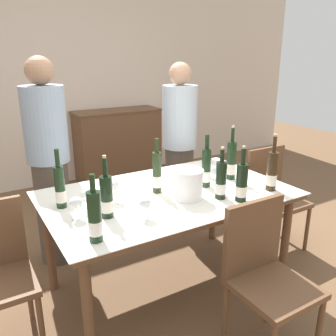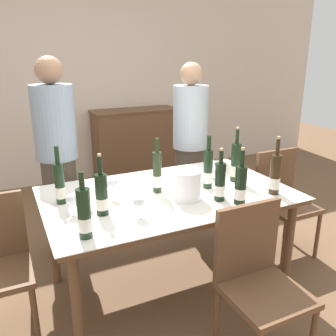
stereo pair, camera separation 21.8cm
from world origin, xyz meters
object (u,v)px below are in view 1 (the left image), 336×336
Objects in this scene: wine_bottle_0 at (107,197)px; wine_bottle_5 at (157,173)px; wine_bottle_3 at (60,187)px; wine_glass_1 at (113,186)px; dining_table at (168,202)px; wine_bottle_1 at (221,181)px; chair_near_front at (264,269)px; wine_bottle_4 at (272,172)px; wine_glass_5 at (76,204)px; wine_glass_2 at (214,172)px; wine_glass_3 at (207,165)px; person_host at (49,165)px; wine_bottle_6 at (95,218)px; sideboard_cabinet at (118,145)px; wine_bottle_7 at (206,168)px; wine_glass_4 at (87,195)px; chair_right_end at (272,191)px; wine_glass_0 at (145,204)px; ice_bucket at (188,183)px; person_guest_left at (179,147)px; wine_bottle_2 at (231,161)px; wine_bottle_8 at (242,183)px.

wine_bottle_5 is (0.44, 0.19, 0.02)m from wine_bottle_0.
wine_bottle_3 is 0.33m from wine_glass_1.
wine_bottle_1 is (0.25, -0.26, 0.19)m from dining_table.
wine_bottle_4 is at bearing 42.58° from chair_near_front.
wine_glass_5 is (-0.16, 0.07, -0.03)m from wine_bottle_0.
wine_bottle_5 reaches higher than wine_glass_2.
wine_glass_3 is 0.09× the size of person_host.
wine_glass_5 is at bearing 90.83° from wine_bottle_6.
chair_near_front is (0.19, -0.75, -0.18)m from dining_table.
wine_bottle_7 is at bearing -98.71° from sideboard_cabinet.
sideboard_cabinet is 3.22× the size of wine_bottle_6.
wine_glass_5 is (-0.00, 0.31, -0.04)m from wine_bottle_6.
sideboard_cabinet is at bearing 63.13° from wine_glass_4.
wine_glass_3 reaches higher than chair_right_end.
wine_bottle_7 is 0.43× the size of chair_near_front.
wine_bottle_7 reaches higher than wine_glass_0.
ice_bucket reaches higher than wine_glass_1.
person_host is at bearing -127.99° from sideboard_cabinet.
chair_near_front is at bearing -44.83° from wine_bottle_3.
wine_bottle_6 is 0.41× the size of chair_right_end.
wine_glass_3 is at bearing 17.11° from dining_table.
sideboard_cabinet is at bearing 76.73° from ice_bucket.
wine_glass_2 is 0.89× the size of wine_glass_3.
chair_near_front is (-0.11, -0.72, -0.39)m from wine_bottle_7.
wine_bottle_1 is 0.92m from wine_bottle_6.
wine_bottle_6 is 0.22× the size of person_guest_left.
wine_glass_3 is at bearing 72.01° from wine_glass_2.
wine_bottle_4 reaches higher than wine_bottle_6.
wine_bottle_6 is at bearing -172.75° from wine_bottle_1.
wine_bottle_0 is 1.00m from chair_near_front.
wine_bottle_1 is at bearing 1.18° from wine_glass_0.
ice_bucket is 0.12× the size of person_host.
wine_bottle_7 is at bearing -2.57° from wine_glass_4.
wine_bottle_4 is 2.82× the size of wine_glass_3.
wine_glass_4 is 1.50m from person_guest_left.
chair_near_front is 1.01× the size of chair_right_end.
wine_glass_2 is at bearing -173.45° from chair_right_end.
wine_bottle_4 reaches higher than sideboard_cabinet.
wine_bottle_2 reaches higher than wine_bottle_0.
wine_glass_2 is (0.90, 0.14, -0.04)m from wine_bottle_0.
sideboard_cabinet is 0.70× the size of person_host.
person_host is at bearing 128.07° from wine_bottle_8.
wine_bottle_1 is 0.85× the size of wine_bottle_2.
sideboard_cabinet is at bearing 81.33° from chair_near_front.
dining_table is 4.07× the size of wine_bottle_2.
sideboard_cabinet reaches higher than chair_near_front.
wine_bottle_3 is 1.88m from chair_right_end.
wine_bottle_0 is 0.98m from person_host.
wine_bottle_4 is at bearing -16.71° from ice_bucket.
wine_glass_4 is at bearing 179.79° from wine_glass_2.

